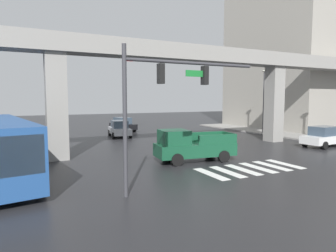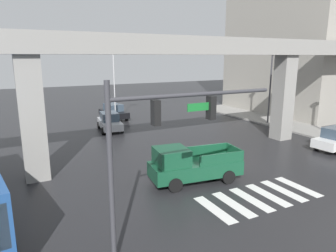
{
  "view_description": "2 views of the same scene",
  "coord_description": "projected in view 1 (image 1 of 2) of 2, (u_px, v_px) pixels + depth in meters",
  "views": [
    {
      "loc": [
        -11.76,
        -17.74,
        4.04
      ],
      "look_at": [
        -1.43,
        3.14,
        1.89
      ],
      "focal_mm": 31.91,
      "sensor_mm": 36.0,
      "label": 1
    },
    {
      "loc": [
        -10.58,
        -15.21,
        6.89
      ],
      "look_at": [
        -1.56,
        2.28,
        2.42
      ],
      "focal_mm": 32.82,
      "sensor_mm": 36.0,
      "label": 2
    }
  ],
  "objects": [
    {
      "name": "traffic_signal_mast",
      "position": [
        163.0,
        90.0,
        12.67
      ],
      "size": [
        6.49,
        0.32,
        6.2
      ],
      "color": "#38383D",
      "rests_on": "ground"
    },
    {
      "name": "ground_plane",
      "position": [
        205.0,
        155.0,
        21.4
      ],
      "size": [
        120.0,
        120.0,
        0.0
      ],
      "primitive_type": "plane",
      "color": "#232326"
    },
    {
      "name": "sedan_black",
      "position": [
        123.0,
        124.0,
        36.85
      ],
      "size": [
        2.44,
        4.52,
        1.72
      ],
      "color": "black",
      "rests_on": "ground"
    },
    {
      "name": "crosswalk_stripes",
      "position": [
        250.0,
        169.0,
        17.21
      ],
      "size": [
        6.05,
        2.8,
        0.01
      ],
      "color": "silver",
      "rests_on": "ground"
    },
    {
      "name": "flagpole",
      "position": [
        125.0,
        87.0,
        34.52
      ],
      "size": [
        1.16,
        0.12,
        9.18
      ],
      "color": "silver",
      "rests_on": "ground"
    },
    {
      "name": "pickup_truck",
      "position": [
        191.0,
        146.0,
        19.09
      ],
      "size": [
        5.29,
        2.55,
        2.08
      ],
      "color": "#14472D",
      "rests_on": "ground"
    },
    {
      "name": "fire_hydrant",
      "position": [
        335.0,
        140.0,
        25.88
      ],
      "size": [
        0.24,
        0.24,
        0.85
      ],
      "color": "red",
      "rests_on": "ground"
    },
    {
      "name": "sedan_white",
      "position": [
        324.0,
        137.0,
        25.04
      ],
      "size": [
        4.43,
        2.23,
        1.72
      ],
      "color": "silver",
      "rests_on": "ground"
    },
    {
      "name": "sedan_silver",
      "position": [
        120.0,
        129.0,
        31.52
      ],
      "size": [
        2.33,
        4.47,
        1.72
      ],
      "color": "#A8AAAF",
      "rests_on": "ground"
    },
    {
      "name": "elevated_overpass",
      "position": [
        185.0,
        61.0,
        23.46
      ],
      "size": [
        56.41,
        1.85,
        8.2
      ],
      "color": "gray",
      "rests_on": "ground"
    },
    {
      "name": "sidewalk_east",
      "position": [
        315.0,
        139.0,
        29.46
      ],
      "size": [
        4.0,
        36.0,
        0.15
      ],
      "primitive_type": "cube",
      "color": "gray",
      "rests_on": "ground"
    },
    {
      "name": "street_lamp_mid_block",
      "position": [
        264.0,
        94.0,
        33.73
      ],
      "size": [
        0.44,
        0.7,
        7.24
      ],
      "color": "#38383D",
      "rests_on": "ground"
    }
  ]
}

